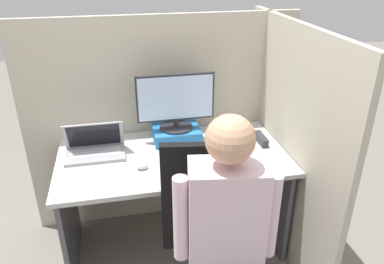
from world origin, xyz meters
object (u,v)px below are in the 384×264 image
Objects in this scene: paper_box at (176,134)px; person at (231,238)px; monitor at (176,102)px; carrot_toy at (203,173)px; stapler at (261,139)px; laptop at (95,149)px; office_chair at (214,251)px.

person is (0.06, -1.09, 0.00)m from paper_box.
carrot_toy is (0.07, -0.50, -0.26)m from monitor.
monitor reaches higher than paper_box.
person is (-0.50, -0.92, 0.02)m from stapler.
paper_box is at bearing 11.06° from laptop.
carrot_toy is 0.59m from person.
monitor is 1.12m from person.
office_chair is 0.81× the size of person.
monitor reaches higher than office_chair.
monitor is at bearing 11.33° from laptop.
stapler is 0.59m from carrot_toy.
laptop reaches higher than stapler.
office_chair is (0.58, -0.81, -0.23)m from laptop.
monitor is at bearing 162.82° from stapler.
paper_box is 2.45× the size of carrot_toy.
laptop is 1.16m from person.
office_chair is at bearing -125.16° from stapler.
person is (0.06, -1.10, -0.24)m from monitor.
carrot_toy is at bearing -32.23° from laptop.
laptop reaches higher than paper_box.
monitor reaches higher than laptop.
person reaches higher than carrot_toy.
laptop is 0.28× the size of person.
office_chair is at bearing -54.33° from laptop.
stapler is 1.05m from person.
stapler is at bearing -3.25° from laptop.
laptop is (-0.55, -0.11, -0.24)m from monitor.
stapler is (0.56, -0.17, -0.02)m from paper_box.
laptop is 0.74m from carrot_toy.
laptop is at bearing -168.67° from monitor.
stapler is at bearing 33.94° from carrot_toy.
laptop is 2.23× the size of stapler.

